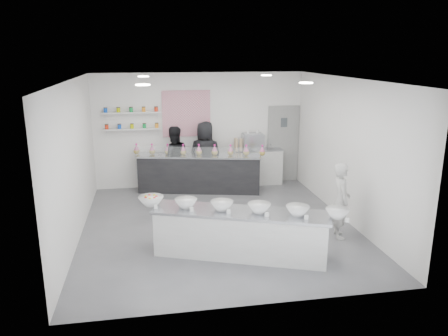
{
  "coord_description": "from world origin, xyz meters",
  "views": [
    {
      "loc": [
        -1.34,
        -8.36,
        3.5
      ],
      "look_at": [
        0.19,
        0.4,
        1.13
      ],
      "focal_mm": 35.0,
      "sensor_mm": 36.0,
      "label": 1
    }
  ],
  "objects_px": {
    "woman_prep": "(341,201)",
    "staff_right": "(205,155)",
    "espresso_ledge": "(258,167)",
    "espresso_machine": "(253,142)",
    "staff_left": "(174,159)",
    "back_bar": "(199,173)",
    "prep_counter": "(240,234)"
  },
  "relations": [
    {
      "from": "staff_right",
      "to": "woman_prep",
      "type": "bearing_deg",
      "value": 139.1
    },
    {
      "from": "woman_prep",
      "to": "staff_right",
      "type": "xyz_separation_m",
      "value": [
        -2.15,
        3.57,
        0.15
      ]
    },
    {
      "from": "espresso_machine",
      "to": "staff_right",
      "type": "height_order",
      "value": "staff_right"
    },
    {
      "from": "staff_right",
      "to": "prep_counter",
      "type": "bearing_deg",
      "value": 109.16
    },
    {
      "from": "espresso_ledge",
      "to": "woman_prep",
      "type": "height_order",
      "value": "woman_prep"
    },
    {
      "from": "espresso_ledge",
      "to": "espresso_machine",
      "type": "height_order",
      "value": "espresso_machine"
    },
    {
      "from": "back_bar",
      "to": "woman_prep",
      "type": "relative_size",
      "value": 2.11
    },
    {
      "from": "back_bar",
      "to": "espresso_ledge",
      "type": "relative_size",
      "value": 2.41
    },
    {
      "from": "espresso_machine",
      "to": "back_bar",
      "type": "bearing_deg",
      "value": -165.01
    },
    {
      "from": "prep_counter",
      "to": "espresso_machine",
      "type": "xyz_separation_m",
      "value": [
        1.23,
        4.2,
        0.76
      ]
    },
    {
      "from": "prep_counter",
      "to": "back_bar",
      "type": "distance_m",
      "value": 3.81
    },
    {
      "from": "back_bar",
      "to": "staff_left",
      "type": "bearing_deg",
      "value": 171.26
    },
    {
      "from": "prep_counter",
      "to": "espresso_ledge",
      "type": "height_order",
      "value": "espresso_ledge"
    },
    {
      "from": "espresso_machine",
      "to": "staff_right",
      "type": "distance_m",
      "value": 1.34
    },
    {
      "from": "prep_counter",
      "to": "woman_prep",
      "type": "xyz_separation_m",
      "value": [
        2.07,
        0.48,
        0.32
      ]
    },
    {
      "from": "espresso_ledge",
      "to": "staff_right",
      "type": "bearing_deg",
      "value": -174.11
    },
    {
      "from": "espresso_machine",
      "to": "staff_right",
      "type": "bearing_deg",
      "value": -173.4
    },
    {
      "from": "prep_counter",
      "to": "staff_right",
      "type": "xyz_separation_m",
      "value": [
        -0.07,
        4.05,
        0.48
      ]
    },
    {
      "from": "staff_left",
      "to": "espresso_machine",
      "type": "bearing_deg",
      "value": 177.0
    },
    {
      "from": "back_bar",
      "to": "espresso_machine",
      "type": "relative_size",
      "value": 5.61
    },
    {
      "from": "back_bar",
      "to": "woman_prep",
      "type": "xyz_separation_m",
      "value": [
        2.34,
        -3.32,
        0.26
      ]
    },
    {
      "from": "espresso_machine",
      "to": "staff_right",
      "type": "xyz_separation_m",
      "value": [
        -1.3,
        -0.15,
        -0.28
      ]
    },
    {
      "from": "woman_prep",
      "to": "staff_left",
      "type": "distance_m",
      "value": 4.64
    },
    {
      "from": "back_bar",
      "to": "espresso_machine",
      "type": "distance_m",
      "value": 1.7
    },
    {
      "from": "espresso_machine",
      "to": "woman_prep",
      "type": "height_order",
      "value": "woman_prep"
    },
    {
      "from": "espresso_machine",
      "to": "woman_prep",
      "type": "relative_size",
      "value": 0.38
    },
    {
      "from": "back_bar",
      "to": "woman_prep",
      "type": "distance_m",
      "value": 4.07
    },
    {
      "from": "back_bar",
      "to": "woman_prep",
      "type": "height_order",
      "value": "woman_prep"
    },
    {
      "from": "espresso_ledge",
      "to": "espresso_machine",
      "type": "bearing_deg",
      "value": 180.0
    },
    {
      "from": "espresso_ledge",
      "to": "espresso_machine",
      "type": "relative_size",
      "value": 2.33
    },
    {
      "from": "prep_counter",
      "to": "back_bar",
      "type": "bearing_deg",
      "value": 115.02
    },
    {
      "from": "espresso_machine",
      "to": "woman_prep",
      "type": "xyz_separation_m",
      "value": [
        0.84,
        -3.72,
        -0.44
      ]
    }
  ]
}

